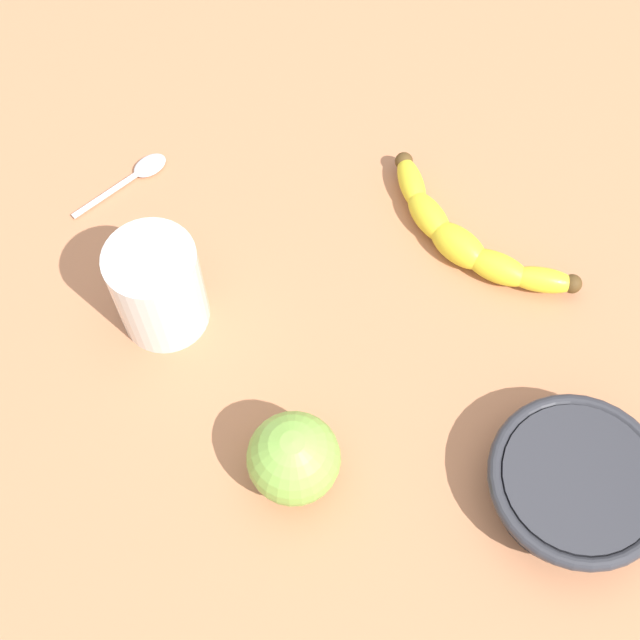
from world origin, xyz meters
TOP-DOWN VIEW (x-y plane):
  - wooden_tabletop at (0.00, 0.00)cm, footprint 120.00×120.00cm
  - banana at (12.57, 6.66)cm, footprint 14.45×18.94cm
  - smoothie_glass at (-16.43, 4.66)cm, footprint 8.02×8.02cm
  - ceramic_bowl at (14.75, -18.53)cm, footprint 14.69×14.69cm
  - green_apple_fruit at (-7.36, -12.58)cm, footprint 7.70×7.70cm
  - teaspoon at (-16.87, 21.59)cm, footprint 10.32×7.07cm

SIDE VIEW (x-z plane):
  - wooden_tabletop at x=0.00cm, z-range 0.00..3.00cm
  - teaspoon at x=-16.87cm, z-range 3.00..3.80cm
  - banana at x=12.57cm, z-range 3.00..6.29cm
  - ceramic_bowl at x=14.75cm, z-range 3.45..7.89cm
  - green_apple_fruit at x=-7.36cm, z-range 3.00..10.70cm
  - smoothie_glass at x=-16.43cm, z-range 2.91..12.93cm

